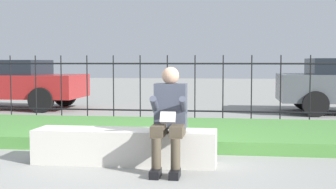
# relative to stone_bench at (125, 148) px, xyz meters

# --- Properties ---
(ground_plane) EXTENTS (60.00, 60.00, 0.00)m
(ground_plane) POSITION_rel_stone_bench_xyz_m (0.02, 0.00, -0.19)
(ground_plane) COLOR gray
(stone_bench) EXTENTS (2.32, 0.53, 0.44)m
(stone_bench) POSITION_rel_stone_bench_xyz_m (0.00, 0.00, 0.00)
(stone_bench) COLOR beige
(stone_bench) RESTS_ON ground_plane
(person_seated_reader) EXTENTS (0.42, 0.73, 1.24)m
(person_seated_reader) POSITION_rel_stone_bench_xyz_m (0.61, -0.30, 0.48)
(person_seated_reader) COLOR black
(person_seated_reader) RESTS_ON ground_plane
(grass_berm) EXTENTS (10.56, 2.75, 0.18)m
(grass_berm) POSITION_rel_stone_bench_xyz_m (0.02, 2.07, -0.10)
(grass_berm) COLOR #4C893D
(grass_berm) RESTS_ON ground_plane
(iron_fence) EXTENTS (8.56, 0.03, 1.43)m
(iron_fence) POSITION_rel_stone_bench_xyz_m (0.02, 3.76, 0.56)
(iron_fence) COLOR black
(iron_fence) RESTS_ON ground_plane
(car_parked_left) EXTENTS (3.94, 1.91, 1.34)m
(car_parked_left) POSITION_rel_stone_bench_xyz_m (-4.73, 6.37, 0.54)
(car_parked_left) COLOR maroon
(car_parked_left) RESTS_ON ground_plane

